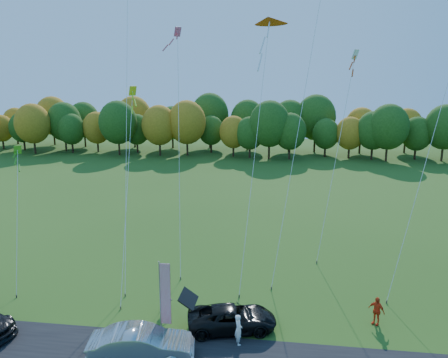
# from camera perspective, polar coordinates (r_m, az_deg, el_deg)

# --- Properties ---
(ground) EXTENTS (160.00, 160.00, 0.00)m
(ground) POSITION_cam_1_polar(r_m,az_deg,el_deg) (25.59, -1.92, -18.57)
(ground) COLOR #274C14
(tree_line) EXTENTS (116.00, 12.00, 10.00)m
(tree_line) POSITION_cam_1_polar(r_m,az_deg,el_deg) (77.76, 4.89, 2.95)
(tree_line) COLOR #1E4711
(tree_line) RESTS_ON ground
(black_suv) EXTENTS (5.21, 3.26, 1.34)m
(black_suv) POSITION_cam_1_polar(r_m,az_deg,el_deg) (24.93, 1.05, -17.69)
(black_suv) COLOR black
(black_suv) RESTS_ON ground
(silver_sedan) EXTENTS (5.31, 2.66, 1.67)m
(silver_sedan) POSITION_cam_1_polar(r_m,az_deg,el_deg) (22.87, -10.72, -20.54)
(silver_sedan) COLOR #ADAEB2
(silver_sedan) RESTS_ON ground
(person_tailgate_a) EXTENTS (0.58, 0.70, 1.64)m
(person_tailgate_a) POSITION_cam_1_polar(r_m,az_deg,el_deg) (23.70, 1.90, -19.04)
(person_tailgate_a) COLOR white
(person_tailgate_a) RESTS_ON ground
(person_tailgate_b) EXTENTS (0.69, 0.86, 1.70)m
(person_tailgate_b) POSITION_cam_1_polar(r_m,az_deg,el_deg) (26.73, -7.43, -15.11)
(person_tailgate_b) COLOR gray
(person_tailgate_b) RESTS_ON ground
(person_east) EXTENTS (1.00, 0.91, 1.63)m
(person_east) POSITION_cam_1_polar(r_m,az_deg,el_deg) (26.67, 19.28, -15.93)
(person_east) COLOR red
(person_east) RESTS_ON ground
(feather_flag) EXTENTS (0.58, 0.07, 4.44)m
(feather_flag) POSITION_cam_1_polar(r_m,az_deg,el_deg) (23.19, -7.81, -14.53)
(feather_flag) COLOR #999999
(feather_flag) RESTS_ON ground
(kite_delta_blue) EXTENTS (4.41, 12.72, 26.56)m
(kite_delta_blue) POSITION_cam_1_polar(r_m,az_deg,el_deg) (31.89, -12.61, 11.77)
(kite_delta_blue) COLOR #4C3F33
(kite_delta_blue) RESTS_ON ground
(kite_parafoil_orange) EXTENTS (6.72, 12.62, 32.28)m
(kite_parafoil_orange) POSITION_cam_1_polar(r_m,az_deg,el_deg) (32.36, 11.59, 17.20)
(kite_parafoil_orange) COLOR #4C3F33
(kite_parafoil_orange) RESTS_ON ground
(kite_delta_red) EXTENTS (2.55, 10.17, 18.99)m
(kite_delta_red) POSITION_cam_1_polar(r_m,az_deg,el_deg) (30.07, 4.31, 5.62)
(kite_delta_red) COLOR #4C3F33
(kite_delta_red) RESTS_ON ground
(kite_parafoil_rainbow) EXTENTS (6.75, 6.27, 19.33)m
(kite_parafoil_rainbow) POSITION_cam_1_polar(r_m,az_deg,el_deg) (29.90, 25.46, 4.29)
(kite_parafoil_rainbow) COLOR #4C3F33
(kite_parafoil_rainbow) RESTS_ON ground
(kite_diamond_yellow) EXTENTS (1.76, 7.76, 13.24)m
(kite_diamond_yellow) POSITION_cam_1_polar(r_m,az_deg,el_deg) (28.78, -12.54, -1.29)
(kite_diamond_yellow) COLOR #4C3F33
(kite_diamond_yellow) RESTS_ON ground
(kite_diamond_green) EXTENTS (2.21, 4.79, 9.29)m
(kite_diamond_green) POSITION_cam_1_polar(r_m,az_deg,el_deg) (31.66, -25.42, -4.66)
(kite_diamond_green) COLOR #4C3F33
(kite_diamond_green) RESTS_ON ground
(kite_diamond_white) EXTENTS (3.22, 5.64, 15.98)m
(kite_diamond_white) POSITION_cam_1_polar(r_m,az_deg,el_deg) (34.11, 14.50, 3.06)
(kite_diamond_white) COLOR #4C3F33
(kite_diamond_white) RESTS_ON ground
(kite_diamond_pink) EXTENTS (1.97, 7.00, 17.48)m
(kite_diamond_pink) POSITION_cam_1_polar(r_m,az_deg,el_deg) (31.34, -5.90, 4.04)
(kite_diamond_pink) COLOR #4C3F33
(kite_diamond_pink) RESTS_ON ground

